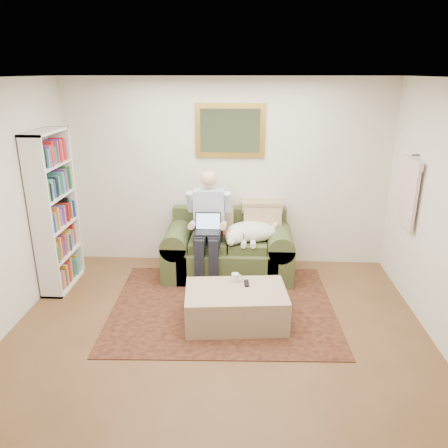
# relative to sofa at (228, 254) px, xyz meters

# --- Properties ---
(room_shell) EXTENTS (4.51, 5.00, 2.61)m
(room_shell) POSITION_rel_sofa_xyz_m (-0.05, -1.68, 1.00)
(room_shell) COLOR brown
(room_shell) RESTS_ON ground
(rug) EXTENTS (2.67, 2.17, 0.01)m
(rug) POSITION_rel_sofa_xyz_m (-0.03, -0.91, -0.29)
(rug) COLOR black
(rug) RESTS_ON room_shell
(sofa) EXTENTS (1.72, 0.87, 1.03)m
(sofa) POSITION_rel_sofa_xyz_m (0.00, 0.00, 0.00)
(sofa) COLOR #4F592F
(sofa) RESTS_ON room_shell
(seated_man) EXTENTS (0.57, 0.81, 1.45)m
(seated_man) POSITION_rel_sofa_xyz_m (-0.26, -0.16, 0.43)
(seated_man) COLOR #8C9AD8
(seated_man) RESTS_ON sofa
(laptop) EXTENTS (0.33, 0.26, 0.24)m
(laptop) POSITION_rel_sofa_xyz_m (-0.26, -0.22, 0.46)
(laptop) COLOR black
(laptop) RESTS_ON seated_man
(sleeping_dog) EXTENTS (0.71, 0.44, 0.26)m
(sleeping_dog) POSITION_rel_sofa_xyz_m (0.31, -0.09, 0.36)
(sleeping_dog) COLOR white
(sleeping_dog) RESTS_ON sofa
(ottoman) EXTENTS (1.16, 0.80, 0.40)m
(ottoman) POSITION_rel_sofa_xyz_m (0.14, -1.24, -0.10)
(ottoman) COLOR tan
(ottoman) RESTS_ON room_shell
(coffee_mug) EXTENTS (0.08, 0.08, 0.10)m
(coffee_mug) POSITION_rel_sofa_xyz_m (0.12, -1.04, 0.15)
(coffee_mug) COLOR white
(coffee_mug) RESTS_ON ottoman
(tv_remote) EXTENTS (0.06, 0.15, 0.02)m
(tv_remote) POSITION_rel_sofa_xyz_m (0.25, -1.09, 0.11)
(tv_remote) COLOR black
(tv_remote) RESTS_ON ottoman
(bookshelf) EXTENTS (0.28, 0.80, 2.00)m
(bookshelf) POSITION_rel_sofa_xyz_m (-2.15, -0.43, 0.70)
(bookshelf) COLOR white
(bookshelf) RESTS_ON room_shell
(wall_mirror) EXTENTS (0.94, 0.04, 0.72)m
(wall_mirror) POSITION_rel_sofa_xyz_m (0.00, 0.44, 1.60)
(wall_mirror) COLOR gold
(wall_mirror) RESTS_ON room_shell
(hanging_shirt) EXTENTS (0.06, 0.52, 0.90)m
(hanging_shirt) POSITION_rel_sofa_xyz_m (2.14, -0.43, 1.05)
(hanging_shirt) COLOR beige
(hanging_shirt) RESTS_ON room_shell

